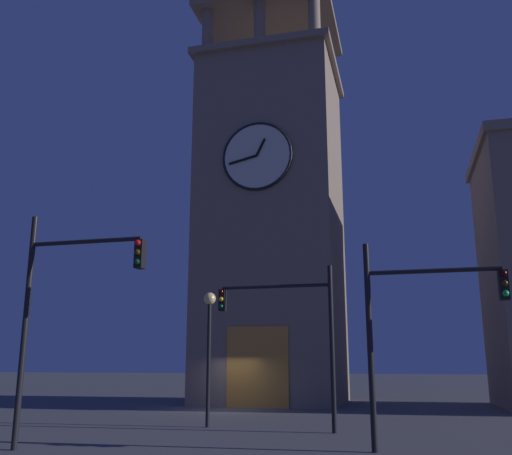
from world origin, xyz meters
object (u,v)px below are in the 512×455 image
at_px(clocktower, 273,219).
at_px(traffic_signal_far, 62,296).
at_px(street_lamp, 209,331).
at_px(traffic_signal_near, 292,322).
at_px(traffic_signal_mid, 415,315).

distance_m(clocktower, traffic_signal_far, 20.20).
xyz_separation_m(traffic_signal_far, street_lamp, (-1.98, -6.30, -0.60)).
distance_m(clocktower, street_lamp, 14.65).
bearing_deg(traffic_signal_near, traffic_signal_far, 47.94).
bearing_deg(traffic_signal_far, traffic_signal_mid, -168.32).
height_order(clocktower, traffic_signal_mid, clocktower).
distance_m(traffic_signal_mid, street_lamp, 8.35).
bearing_deg(traffic_signal_near, clocktower, -74.83).
bearing_deg(traffic_signal_far, clocktower, -94.52).
distance_m(traffic_signal_near, street_lamp, 3.21).
bearing_deg(clocktower, traffic_signal_far, 85.48).
relative_size(traffic_signal_near, traffic_signal_mid, 1.02).
distance_m(traffic_signal_near, traffic_signal_mid, 5.48).
xyz_separation_m(traffic_signal_mid, street_lamp, (7.09, -4.42, -0.06)).
xyz_separation_m(traffic_signal_near, traffic_signal_mid, (-3.95, 3.80, -0.16)).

